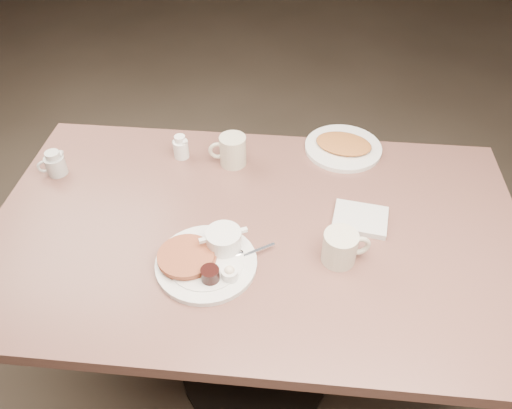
# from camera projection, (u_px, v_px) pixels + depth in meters

# --- Properties ---
(diner_table) EXTENTS (1.50, 0.90, 0.75)m
(diner_table) POSITION_uv_depth(u_px,v_px,m) (255.00, 267.00, 1.52)
(diner_table) COLOR #84564C
(diner_table) RESTS_ON ground
(main_plate) EXTENTS (0.35, 0.35, 0.07)m
(main_plate) POSITION_uv_depth(u_px,v_px,m) (207.00, 257.00, 1.30)
(main_plate) COLOR white
(main_plate) RESTS_ON diner_table
(coffee_mug_near) EXTENTS (0.14, 0.11, 0.09)m
(coffee_mug_near) POSITION_uv_depth(u_px,v_px,m) (341.00, 247.00, 1.29)
(coffee_mug_near) COLOR beige
(coffee_mug_near) RESTS_ON diner_table
(napkin) EXTENTS (0.17, 0.14, 0.02)m
(napkin) POSITION_uv_depth(u_px,v_px,m) (360.00, 219.00, 1.42)
(napkin) COLOR silver
(napkin) RESTS_ON diner_table
(coffee_mug_far) EXTENTS (0.12, 0.09, 0.10)m
(coffee_mug_far) POSITION_uv_depth(u_px,v_px,m) (232.00, 151.00, 1.58)
(coffee_mug_far) COLOR beige
(coffee_mug_far) RESTS_ON diner_table
(creamer_left) EXTENTS (0.09, 0.07, 0.08)m
(creamer_left) POSITION_uv_depth(u_px,v_px,m) (55.00, 164.00, 1.56)
(creamer_left) COLOR silver
(creamer_left) RESTS_ON diner_table
(creamer_right) EXTENTS (0.06, 0.06, 0.08)m
(creamer_right) POSITION_uv_depth(u_px,v_px,m) (181.00, 147.00, 1.62)
(creamer_right) COLOR white
(creamer_right) RESTS_ON diner_table
(hash_plate) EXTENTS (0.31, 0.31, 0.04)m
(hash_plate) POSITION_uv_depth(u_px,v_px,m) (343.00, 146.00, 1.66)
(hash_plate) COLOR white
(hash_plate) RESTS_ON diner_table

